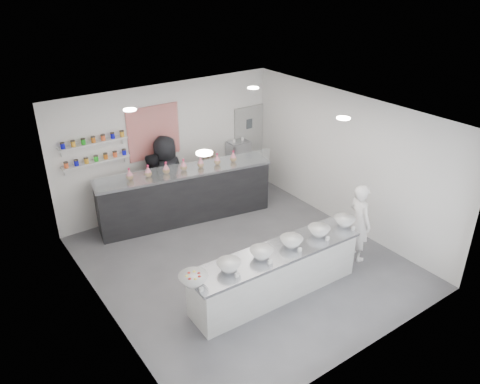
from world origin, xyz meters
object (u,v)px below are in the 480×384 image
Objects in this scene: back_bar at (185,195)px; woman_prep at (359,222)px; espresso_machine at (238,150)px; prep_counter at (276,273)px; staff_right at (167,177)px; staff_left at (153,188)px; espresso_ledge at (229,176)px.

back_bar is 3.91m from woman_prep.
woman_prep is (0.12, -3.96, -0.29)m from espresso_machine.
espresso_machine is (1.95, 3.93, 0.64)m from prep_counter.
back_bar is at bearing 42.05° from woman_prep.
staff_right reaches higher than espresso_machine.
woman_prep reaches higher than espresso_machine.
staff_right is (0.37, 0.00, 0.17)m from staff_left.
woman_prep is at bearing -84.08° from espresso_ledge.
espresso_machine is 0.34× the size of woman_prep.
staff_right reaches higher than espresso_ledge.
back_bar is at bearing -159.13° from espresso_ledge.
woman_prep is (0.41, -3.96, 0.36)m from espresso_ledge.
prep_counter is 4.43m from espresso_machine.
woman_prep is (2.07, -0.03, 0.35)m from prep_counter.
staff_left is at bearing -7.02° from staff_right.
espresso_machine is (0.29, 0.00, 0.65)m from espresso_ledge.
espresso_ledge is at bearing 31.49° from back_bar.
staff_left is (-2.62, 3.78, -0.01)m from woman_prep.
woman_prep is 1.01× the size of staff_left.
back_bar is 2.46× the size of woman_prep.
espresso_ledge is at bearing 168.06° from staff_left.
prep_counter is 2.05× the size of woman_prep.
prep_counter is 6.00× the size of espresso_machine.
woman_prep reaches higher than prep_counter.
prep_counter is 2.07× the size of staff_left.
staff_right is at bearing -174.41° from espresso_ledge.
staff_right reaches higher than back_bar.
back_bar is at bearing -162.08° from espresso_machine.
woman_prep is at bearing -48.04° from back_bar.
espresso_ledge is at bearing 180.00° from espresso_machine.
back_bar reaches higher than prep_counter.
staff_left is 0.41m from staff_right.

